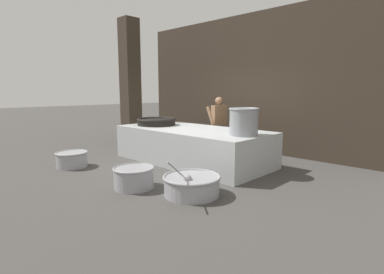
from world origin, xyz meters
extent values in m
plane|color=#474442|center=(0.00, 0.00, 0.00)|extent=(60.00, 60.00, 0.00)
cube|color=#382D23|center=(0.00, 2.32, 1.94)|extent=(7.78, 0.24, 3.88)
cube|color=#382D23|center=(-2.83, 0.20, 1.94)|extent=(0.48, 0.48, 3.88)
cube|color=#B2B7B7|center=(0.00, 0.00, 0.41)|extent=(3.86, 1.78, 0.82)
cylinder|color=black|center=(-1.22, -0.11, 0.90)|extent=(1.01, 1.01, 0.15)
torus|color=black|center=(-1.22, -0.11, 0.97)|extent=(1.05, 1.05, 0.08)
cylinder|color=gray|center=(1.53, -0.05, 1.10)|extent=(0.58, 0.58, 0.55)
torus|color=gray|center=(1.53, -0.05, 1.37)|extent=(0.63, 0.63, 0.04)
cylinder|color=#8C6647|center=(-0.24, 1.23, 0.38)|extent=(0.12, 0.12, 0.77)
cylinder|color=#8C6647|center=(-0.22, 1.40, 0.38)|extent=(0.12, 0.12, 0.77)
cube|color=#4C663F|center=(-0.23, 1.32, 0.54)|extent=(0.20, 0.25, 0.50)
cube|color=#8C6647|center=(-0.23, 1.32, 1.05)|extent=(0.19, 0.48, 0.57)
cylinder|color=#8C6647|center=(-0.35, 1.09, 1.05)|extent=(0.32, 0.12, 0.52)
cylinder|color=#8C6647|center=(-0.31, 1.56, 1.05)|extent=(0.32, 0.12, 0.52)
sphere|color=#8C6647|center=(-0.23, 1.32, 1.46)|extent=(0.22, 0.22, 0.22)
cylinder|color=#9E9EA3|center=(1.66, -1.72, 0.15)|extent=(0.93, 0.93, 0.31)
torus|color=#9E9EA3|center=(1.66, -1.72, 0.31)|extent=(0.98, 0.98, 0.05)
cylinder|color=orange|center=(1.66, -1.72, 0.22)|extent=(0.82, 0.82, 0.08)
cylinder|color=orange|center=(1.94, -1.68, 0.28)|extent=(0.04, 0.04, 0.03)
cylinder|color=orange|center=(1.65, -1.71, 0.28)|extent=(0.05, 0.05, 0.04)
cylinder|color=orange|center=(1.93, -1.55, 0.28)|extent=(0.05, 0.05, 0.04)
cylinder|color=orange|center=(1.70, -1.68, 0.28)|extent=(0.05, 0.05, 0.04)
cylinder|color=orange|center=(1.65, -1.73, 0.28)|extent=(0.06, 0.05, 0.04)
cylinder|color=orange|center=(1.84, -1.81, 0.28)|extent=(0.05, 0.04, 0.03)
cylinder|color=orange|center=(1.72, -1.84, 0.28)|extent=(0.06, 0.05, 0.03)
cylinder|color=orange|center=(1.66, -1.62, 0.28)|extent=(0.04, 0.04, 0.03)
cylinder|color=orange|center=(1.57, -1.98, 0.28)|extent=(0.04, 0.05, 0.04)
cylinder|color=orange|center=(1.58, -1.75, 0.28)|extent=(0.05, 0.05, 0.04)
sphere|color=#9E9EA3|center=(1.70, -1.88, 0.31)|extent=(0.17, 0.17, 0.17)
cylinder|color=#9E9EA3|center=(1.80, -2.17, 0.52)|extent=(0.21, 0.60, 0.45)
cylinder|color=#9E9EA3|center=(0.65, -2.18, 0.18)|extent=(0.70, 0.70, 0.36)
torus|color=#9E9EA3|center=(0.65, -2.18, 0.36)|extent=(0.74, 0.74, 0.04)
cylinder|color=tan|center=(0.65, -2.18, 0.26)|extent=(0.62, 0.62, 0.09)
cylinder|color=#9E9EA3|center=(-1.63, -2.29, 0.17)|extent=(0.68, 0.68, 0.33)
torus|color=#9E9EA3|center=(-1.63, -2.29, 0.33)|extent=(0.71, 0.71, 0.03)
cylinder|color=#6B9347|center=(-1.63, -2.29, 0.24)|extent=(0.60, 0.60, 0.08)
camera|label=1|loc=(5.02, -5.20, 1.73)|focal=28.00mm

